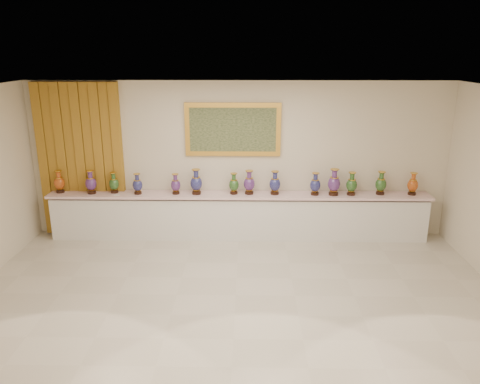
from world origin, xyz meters
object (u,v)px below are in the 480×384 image
(vase_1, at_px, (91,183))
(counter, at_px, (239,216))
(vase_0, at_px, (59,183))
(vase_2, at_px, (114,184))

(vase_1, bearing_deg, counter, 0.70)
(counter, xyz_separation_m, vase_0, (-3.44, 0.02, 0.66))
(vase_0, bearing_deg, vase_1, -4.86)
(counter, relative_size, vase_0, 16.85)
(vase_0, distance_m, vase_1, 0.63)
(vase_2, bearing_deg, counter, -0.47)
(counter, xyz_separation_m, vase_1, (-2.81, -0.03, 0.67))
(vase_0, xyz_separation_m, vase_2, (1.05, 0.00, -0.01))
(vase_2, bearing_deg, vase_1, -172.78)
(vase_0, distance_m, vase_2, 1.05)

